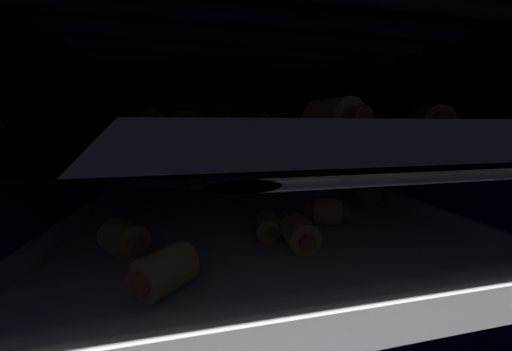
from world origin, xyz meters
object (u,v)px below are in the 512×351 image
object	(u,v)px
pig_in_blanket_lower_2	(193,185)
pig_in_blanket_upper_3	(333,120)
baking_tray_lower	(257,221)
pig_in_blanket_upper_7	(430,120)
pig_in_blanket_lower_9	(124,239)
heating_element	(258,38)
oven_rack_lower	(257,228)
pig_in_blanket_lower_7	(267,185)
pig_in_blanket_upper_5	(257,123)
pig_in_blanket_upper_6	(185,121)
pig_in_blanket_lower_0	(368,196)
pig_in_blanket_lower_3	(316,183)
oven_rack_upper	(257,144)
pig_in_blanket_upper_2	(156,121)
pig_in_blanket_upper_1	(339,118)
pig_in_blanket_upper_4	(194,122)
pig_in_blanket_lower_5	(267,225)
baking_tray_upper	(257,137)
pig_in_blanket_lower_6	(166,270)
pig_in_blanket_upper_0	(238,123)
pig_in_blanket_lower_1	(300,233)
pig_in_blanket_lower_8	(327,212)
pig_in_blanket_lower_4	(348,187)

from	to	relation	value
pig_in_blanket_lower_2	pig_in_blanket_upper_3	size ratio (longest dim) A/B	0.98
baking_tray_lower	pig_in_blanket_upper_7	distance (cm)	22.41
baking_tray_lower	pig_in_blanket_lower_9	xyz separation A→B (cm)	(-14.40, -7.07, 2.09)
heating_element	oven_rack_lower	bearing A→B (deg)	90.00
pig_in_blanket_lower_9	pig_in_blanket_upper_7	xyz separation A→B (cm)	(29.55, -2.96, 11.03)
pig_in_blanket_lower_7	pig_in_blanket_upper_7	world-z (taller)	pig_in_blanket_upper_7
pig_in_blanket_upper_5	pig_in_blanket_upper_6	xyz separation A→B (cm)	(-9.58, 8.53, 0.27)
heating_element	pig_in_blanket_upper_7	world-z (taller)	heating_element
pig_in_blanket_lower_0	pig_in_blanket_lower_9	size ratio (longest dim) A/B	1.06
pig_in_blanket_lower_3	oven_rack_upper	world-z (taller)	oven_rack_upper
pig_in_blanket_upper_2	pig_in_blanket_upper_1	bearing A→B (deg)	-36.30
oven_rack_lower	pig_in_blanket_upper_4	world-z (taller)	pig_in_blanket_upper_4
pig_in_blanket_upper_6	pig_in_blanket_upper_2	bearing A→B (deg)	-132.53
pig_in_blanket_lower_5	baking_tray_upper	world-z (taller)	baking_tray_upper
pig_in_blanket_lower_6	pig_in_blanket_lower_0	bearing A→B (deg)	29.54
heating_element	pig_in_blanket_upper_6	size ratio (longest dim) A/B	7.67
pig_in_blanket_upper_0	pig_in_blanket_lower_1	bearing A→B (deg)	-81.18
pig_in_blanket_lower_1	oven_rack_upper	size ratio (longest dim) A/B	0.09
oven_rack_upper	pig_in_blanket_upper_6	size ratio (longest dim) A/B	9.12
pig_in_blanket_lower_0	pig_in_blanket_lower_1	xyz separation A→B (cm)	(-16.05, -11.85, 0.32)
oven_rack_lower	pig_in_blanket_upper_4	bearing A→B (deg)	167.29
pig_in_blanket_lower_0	pig_in_blanket_upper_0	bearing A→B (deg)	153.64
heating_element	pig_in_blanket_upper_2	bearing A→B (deg)	155.12
pig_in_blanket_lower_8	pig_in_blanket_upper_7	world-z (taller)	pig_in_blanket_upper_7
pig_in_blanket_lower_1	baking_tray_upper	distance (cm)	13.18
pig_in_blanket_upper_3	pig_in_blanket_lower_7	bearing A→B (deg)	84.22
baking_tray_lower	pig_in_blanket_lower_5	xyz separation A→B (cm)	(-0.02, -5.66, 1.67)
pig_in_blanket_lower_3	pig_in_blanket_lower_0	bearing A→B (deg)	-65.38
heating_element	pig_in_blanket_lower_2	size ratio (longest dim) A/B	8.79
pig_in_blanket_lower_4	pig_in_blanket_upper_5	distance (cm)	22.25
oven_rack_upper	pig_in_blanket_upper_2	size ratio (longest dim) A/B	9.08
pig_in_blanket_upper_5	pig_in_blanket_lower_3	bearing A→B (deg)	38.05
pig_in_blanket_lower_3	pig_in_blanket_upper_5	world-z (taller)	pig_in_blanket_upper_5
pig_in_blanket_lower_7	pig_in_blanket_upper_6	size ratio (longest dim) A/B	0.83
heating_element	pig_in_blanket_upper_1	bearing A→B (deg)	-52.02
heating_element	pig_in_blanket_lower_9	bearing A→B (deg)	-153.86
pig_in_blanket_lower_0	pig_in_blanket_lower_9	world-z (taller)	pig_in_blanket_lower_9
pig_in_blanket_lower_4	pig_in_blanket_upper_3	size ratio (longest dim) A/B	1.09
pig_in_blanket_lower_5	pig_in_blanket_upper_6	world-z (taller)	pig_in_blanket_upper_6
pig_in_blanket_lower_3	baking_tray_upper	bearing A→B (deg)	-138.75
pig_in_blanket_lower_8	pig_in_blanket_upper_0	xyz separation A→B (cm)	(-8.87, 16.37, 10.96)
oven_rack_lower	pig_in_blanket_lower_9	bearing A→B (deg)	-153.86
pig_in_blanket_lower_0	pig_in_blanket_lower_1	distance (cm)	19.95
pig_in_blanket_upper_5	pig_in_blanket_upper_6	size ratio (longest dim) A/B	0.92
pig_in_blanket_upper_4	pig_in_blanket_upper_7	size ratio (longest dim) A/B	0.89
pig_in_blanket_upper_3	pig_in_blanket_upper_7	distance (cm)	15.07
heating_element	pig_in_blanket_upper_1	size ratio (longest dim) A/B	7.32
oven_rack_upper	pig_in_blanket_upper_4	size ratio (longest dim) A/B	11.62
pig_in_blanket_lower_5	baking_tray_upper	size ratio (longest dim) A/B	0.12
pig_in_blanket_lower_7	baking_tray_upper	distance (cm)	16.04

